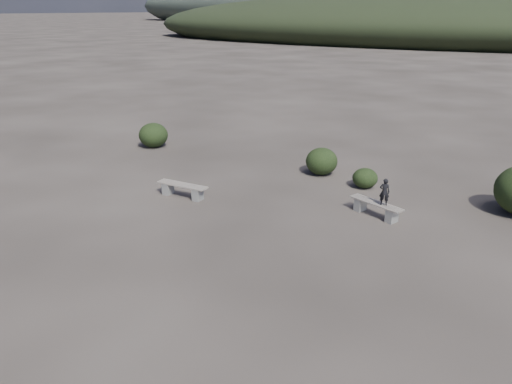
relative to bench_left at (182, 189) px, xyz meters
The scene contains 7 objects.
ground 5.73m from the bench_left, 47.93° to the right, with size 1200.00×1200.00×0.00m, color #2B2521.
bench_left is the anchor object (origin of this frame).
bench_right 6.43m from the bench_left, 17.53° to the left, with size 1.84×0.92×0.45m.
seated_person 6.68m from the bench_left, 16.21° to the left, with size 0.31×0.20×0.85m, color black.
shrub_b 5.64m from the bench_left, 58.93° to the left, with size 1.22×1.22×1.05m, color black.
shrub_c 6.49m from the bench_left, 41.04° to the left, with size 0.90×0.90×0.72m, color black.
shrub_f 6.95m from the bench_left, 141.37° to the left, with size 1.33×1.33×1.13m, color black.
Camera 1 is at (6.85, -7.86, 6.07)m, focal length 35.00 mm.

